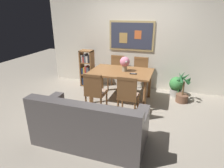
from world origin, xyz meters
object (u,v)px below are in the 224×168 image
at_px(potted_palm, 183,92).
at_px(flower_vase, 125,63).
at_px(dining_chair_far_left, 117,69).
at_px(dining_table, 121,75).
at_px(dining_chair_near_right, 128,94).
at_px(leather_couch, 89,126).
at_px(potted_ivy, 176,86).
at_px(dining_chair_near_left, 95,90).
at_px(bookshelf, 87,69).
at_px(tv_remote, 133,74).
at_px(dining_chair_far_right, 140,72).

xyz_separation_m(potted_palm, flower_vase, (-1.35, -0.34, 0.69)).
bearing_deg(dining_chair_far_left, dining_table, -65.78).
height_order(dining_chair_near_right, dining_chair_far_left, same).
relative_size(leather_couch, potted_ivy, 3.21).
xyz_separation_m(dining_chair_near_left, bookshelf, (-0.86, 1.47, -0.04)).
distance_m(leather_couch, potted_ivy, 2.78).
xyz_separation_m(dining_chair_far_left, flower_vase, (0.43, -0.76, 0.41)).
xyz_separation_m(potted_ivy, tv_remote, (-0.96, -0.84, 0.49)).
bearing_deg(leather_couch, dining_table, 88.42).
bearing_deg(dining_chair_near_right, leather_couch, -112.46).
xyz_separation_m(dining_chair_near_right, flower_vase, (-0.28, 0.79, 0.41)).
xyz_separation_m(dining_chair_far_left, tv_remote, (0.67, -0.92, 0.22)).
bearing_deg(dining_chair_near_right, bookshelf, 137.28).
xyz_separation_m(leather_couch, potted_ivy, (1.33, 2.44, -0.05)).
bearing_deg(flower_vase, tv_remote, -34.26).
xyz_separation_m(dining_chair_near_right, leather_couch, (-0.40, -0.97, -0.23)).
height_order(dining_chair_near_right, bookshelf, bookshelf).
bearing_deg(bookshelf, dining_chair_far_right, 3.83).
bearing_deg(leather_couch, dining_chair_near_left, 107.21).
distance_m(dining_table, dining_chair_far_left, 0.86).
xyz_separation_m(dining_chair_near_left, leather_couch, (0.29, -0.94, -0.23)).
relative_size(dining_chair_near_right, flower_vase, 2.67).
relative_size(dining_chair_far_right, flower_vase, 2.67).
relative_size(bookshelf, flower_vase, 3.06).
xyz_separation_m(dining_chair_near_left, tv_remote, (0.66, 0.66, 0.22)).
bearing_deg(dining_chair_near_left, bookshelf, 120.40).
bearing_deg(bookshelf, potted_ivy, 0.69).
height_order(dining_table, dining_chair_near_right, dining_chair_near_right).
bearing_deg(dining_chair_far_right, flower_vase, -107.87).
bearing_deg(dining_chair_far_left, potted_ivy, -2.92).
bearing_deg(tv_remote, potted_ivy, 41.05).
distance_m(bookshelf, potted_ivy, 2.50).
relative_size(dining_chair_far_left, dining_chair_far_right, 1.00).
relative_size(bookshelf, potted_ivy, 1.86).
xyz_separation_m(dining_chair_far_left, potted_ivy, (1.63, -0.08, -0.27)).
distance_m(dining_chair_far_left, potted_palm, 1.85).
bearing_deg(flower_vase, leather_couch, -94.04).
bearing_deg(tv_remote, dining_table, 155.60).
distance_m(potted_palm, flower_vase, 1.56).
distance_m(dining_chair_far_left, tv_remote, 1.16).
distance_m(dining_chair_near_left, potted_ivy, 2.23).
relative_size(flower_vase, tv_remote, 2.11).
bearing_deg(dining_chair_near_left, potted_ivy, 42.74).
bearing_deg(tv_remote, dining_chair_far_left, 125.99).
bearing_deg(potted_palm, dining_chair_near_right, -133.50).
height_order(dining_chair_far_right, tv_remote, dining_chair_far_right).
xyz_separation_m(leather_couch, bookshelf, (-1.15, 2.41, 0.18)).
height_order(dining_chair_near_left, leather_couch, dining_chair_near_left).
distance_m(leather_couch, potted_palm, 2.58).
xyz_separation_m(bookshelf, potted_ivy, (2.48, 0.03, -0.23)).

